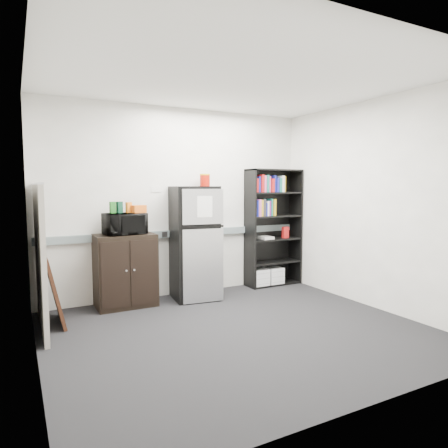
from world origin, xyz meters
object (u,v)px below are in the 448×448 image
at_px(cubicle_partition, 40,257).
at_px(cabinet, 125,270).
at_px(microwave, 125,224).
at_px(refrigerator, 194,243).
at_px(bookshelf, 272,225).

height_order(cubicle_partition, cabinet, cubicle_partition).
xyz_separation_m(microwave, refrigerator, (0.96, -0.06, -0.31)).
xyz_separation_m(cabinet, refrigerator, (0.96, -0.08, 0.31)).
xyz_separation_m(cubicle_partition, refrigerator, (1.99, 0.34, -0.02)).
relative_size(cubicle_partition, microwave, 3.22).
distance_m(cubicle_partition, microwave, 1.15).
xyz_separation_m(bookshelf, cubicle_partition, (-3.41, -0.49, -0.16)).
bearing_deg(cabinet, bookshelf, 1.58).
height_order(cabinet, microwave, microwave).
bearing_deg(bookshelf, refrigerator, -174.13).
relative_size(cubicle_partition, refrigerator, 1.02).
bearing_deg(bookshelf, cubicle_partition, -171.87).
height_order(cabinet, refrigerator, refrigerator).
bearing_deg(microwave, bookshelf, -7.56).
bearing_deg(refrigerator, bookshelf, 12.54).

